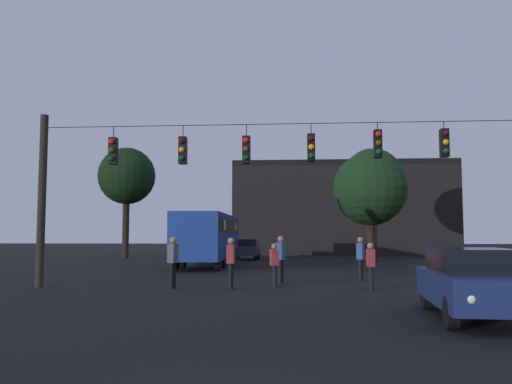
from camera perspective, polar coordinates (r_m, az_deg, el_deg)
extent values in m
plane|color=black|center=(29.82, 3.19, -8.17)|extent=(168.00, 168.00, 0.00)
cylinder|color=black|center=(20.10, -22.12, -0.81)|extent=(0.28, 0.28, 6.10)
cylinder|color=black|center=(18.38, 2.39, 7.35)|extent=(16.71, 0.02, 0.02)
cylinder|color=black|center=(19.41, -15.13, 6.24)|extent=(0.03, 0.03, 0.39)
cube|color=black|center=(19.30, -15.17, 4.29)|extent=(0.26, 0.32, 0.95)
sphere|color=red|center=(19.18, -15.33, 5.26)|extent=(0.20, 0.20, 0.20)
sphere|color=#5B3D0C|center=(19.13, -15.35, 4.37)|extent=(0.20, 0.20, 0.20)
sphere|color=#0C4219|center=(19.08, -15.37, 3.48)|extent=(0.20, 0.20, 0.20)
cylinder|color=black|center=(18.74, -7.88, 6.50)|extent=(0.03, 0.03, 0.40)
cube|color=black|center=(18.62, -7.90, 4.46)|extent=(0.26, 0.32, 0.95)
sphere|color=#510A0A|center=(18.49, -8.01, 5.47)|extent=(0.20, 0.20, 0.20)
sphere|color=orange|center=(18.44, -8.02, 4.55)|extent=(0.20, 0.20, 0.20)
sphere|color=#0C4219|center=(18.40, -8.03, 3.63)|extent=(0.20, 0.20, 0.20)
cylinder|color=black|center=(18.40, -1.04, 6.65)|extent=(0.03, 0.03, 0.40)
cube|color=black|center=(18.28, -1.04, 4.57)|extent=(0.26, 0.32, 0.95)
sphere|color=red|center=(18.15, -1.09, 5.60)|extent=(0.20, 0.20, 0.20)
sphere|color=#5B3D0C|center=(18.10, -1.10, 4.66)|extent=(0.20, 0.20, 0.20)
sphere|color=#0C4219|center=(18.06, -1.10, 3.72)|extent=(0.20, 0.20, 0.20)
cylinder|color=black|center=(18.33, 5.96, 6.78)|extent=(0.03, 0.03, 0.36)
cube|color=black|center=(18.22, 5.98, 4.76)|extent=(0.26, 0.32, 0.95)
sphere|color=#510A0A|center=(18.09, 5.99, 5.79)|extent=(0.20, 0.20, 0.20)
sphere|color=orange|center=(18.04, 5.99, 4.85)|extent=(0.20, 0.20, 0.20)
sphere|color=#0C4219|center=(17.99, 6.00, 3.91)|extent=(0.20, 0.20, 0.20)
cylinder|color=black|center=(18.55, 12.98, 6.92)|extent=(0.03, 0.03, 0.25)
cube|color=black|center=(18.44, 13.01, 5.08)|extent=(0.26, 0.32, 0.95)
sphere|color=red|center=(18.32, 13.08, 6.10)|extent=(0.20, 0.20, 0.20)
sphere|color=#5B3D0C|center=(18.26, 13.10, 5.18)|extent=(0.20, 0.20, 0.20)
sphere|color=#0C4219|center=(18.22, 13.12, 4.25)|extent=(0.20, 0.20, 0.20)
cylinder|color=black|center=(19.01, 19.62, 6.79)|extent=(0.03, 0.03, 0.25)
cube|color=black|center=(18.90, 19.67, 5.00)|extent=(0.26, 0.32, 0.95)
sphere|color=#510A0A|center=(18.78, 19.79, 5.99)|extent=(0.20, 0.20, 0.20)
sphere|color=orange|center=(18.73, 19.82, 5.09)|extent=(0.20, 0.20, 0.20)
sphere|color=#0C4219|center=(18.68, 19.84, 4.18)|extent=(0.20, 0.20, 0.20)
cube|color=navy|center=(31.32, -5.12, -4.78)|extent=(2.70, 11.04, 2.50)
cube|color=black|center=(31.33, -5.11, -3.67)|extent=(2.73, 10.39, 0.70)
cylinder|color=black|center=(35.43, -5.99, -6.79)|extent=(0.30, 1.01, 1.00)
cylinder|color=black|center=(35.14, -2.38, -6.82)|extent=(0.30, 1.01, 1.00)
cylinder|color=black|center=(29.37, -7.92, -7.21)|extent=(0.30, 1.01, 1.00)
cylinder|color=black|center=(29.03, -3.58, -7.27)|extent=(0.30, 1.01, 1.00)
cylinder|color=black|center=(27.43, -8.73, -7.38)|extent=(0.30, 1.01, 1.00)
cylinder|color=black|center=(27.06, -4.09, -7.46)|extent=(0.30, 1.01, 1.00)
cube|color=beige|center=(34.60, -4.32, -3.77)|extent=(2.57, 0.85, 0.56)
cube|color=beige|center=(28.61, -5.91, -3.57)|extent=(2.57, 0.85, 0.56)
cube|color=navy|center=(12.61, 22.52, -9.58)|extent=(2.12, 4.42, 0.68)
cube|color=black|center=(12.72, 22.27, -6.84)|extent=(1.75, 2.43, 0.52)
cylinder|color=black|center=(11.11, 20.32, -12.13)|extent=(0.27, 0.65, 0.64)
cylinder|color=black|center=(14.21, 24.31, -10.31)|extent=(0.27, 0.65, 0.64)
cylinder|color=black|center=(13.88, 17.91, -10.64)|extent=(0.27, 0.65, 0.64)
sphere|color=white|center=(10.45, 22.21, -10.69)|extent=(0.18, 0.18, 0.18)
cube|color=#2D2D33|center=(39.87, -1.02, -6.34)|extent=(1.83, 4.31, 0.68)
cube|color=black|center=(39.71, -1.04, -5.48)|extent=(1.60, 2.33, 0.52)
cylinder|color=black|center=(41.37, -1.95, -6.75)|extent=(0.22, 0.64, 0.64)
cylinder|color=black|center=(41.24, 0.25, -6.76)|extent=(0.22, 0.64, 0.64)
cylinder|color=black|center=(38.55, -2.38, -6.90)|extent=(0.22, 0.64, 0.64)
cylinder|color=black|center=(38.41, -0.02, -6.92)|extent=(0.22, 0.64, 0.64)
sphere|color=white|center=(42.02, -1.56, -6.26)|extent=(0.18, 0.18, 0.18)
sphere|color=white|center=(41.92, 0.02, -6.26)|extent=(0.18, 0.18, 0.18)
cylinder|color=black|center=(18.19, -2.69, -9.05)|extent=(0.14, 0.14, 0.86)
cylinder|color=black|center=(18.04, -2.79, -9.09)|extent=(0.14, 0.14, 0.86)
cube|color=maroon|center=(18.07, -2.73, -6.70)|extent=(0.27, 0.38, 0.64)
sphere|color=#8C6B51|center=(18.06, -2.72, -5.31)|extent=(0.23, 0.23, 0.23)
cylinder|color=black|center=(20.34, 2.60, -8.55)|extent=(0.14, 0.14, 0.88)
cylinder|color=black|center=(20.48, 2.79, -8.53)|extent=(0.14, 0.14, 0.88)
cube|color=#2D4C7F|center=(20.37, 2.69, -6.38)|extent=(0.36, 0.42, 0.66)
sphere|color=#8C6B51|center=(20.36, 2.68, -5.11)|extent=(0.24, 0.24, 0.24)
cylinder|color=black|center=(18.07, 12.35, -9.11)|extent=(0.14, 0.14, 0.77)
cylinder|color=black|center=(18.23, 12.25, -9.08)|extent=(0.14, 0.14, 0.77)
cube|color=maroon|center=(18.11, 12.26, -6.96)|extent=(0.26, 0.37, 0.58)
sphere|color=#8C6B51|center=(18.10, 12.24, -5.72)|extent=(0.21, 0.21, 0.21)
cylinder|color=black|center=(18.41, -9.11, -8.93)|extent=(0.14, 0.14, 0.87)
cylinder|color=black|center=(18.55, -8.87, -8.90)|extent=(0.14, 0.14, 0.87)
cube|color=#4C4C56|center=(18.44, -8.96, -6.55)|extent=(0.33, 0.41, 0.65)
sphere|color=#8C6B51|center=(18.43, -8.94, -5.17)|extent=(0.24, 0.24, 0.24)
cylinder|color=black|center=(21.42, 11.29, -8.30)|extent=(0.14, 0.14, 0.86)
cylinder|color=black|center=(21.26, 11.19, -8.32)|extent=(0.14, 0.14, 0.86)
cube|color=#2D4C7F|center=(21.31, 11.21, -6.28)|extent=(0.35, 0.42, 0.65)
sphere|color=#8C6B51|center=(21.30, 11.19, -5.09)|extent=(0.23, 0.23, 0.23)
cylinder|color=black|center=(18.63, 2.05, -9.11)|extent=(0.14, 0.14, 0.75)
cylinder|color=black|center=(18.78, 1.91, -9.07)|extent=(0.14, 0.14, 0.75)
cube|color=maroon|center=(18.66, 1.98, -7.07)|extent=(0.34, 0.42, 0.57)
sphere|color=#8C6B51|center=(18.65, 1.97, -5.89)|extent=(0.20, 0.20, 0.20)
cube|color=black|center=(53.19, 9.09, -2.21)|extent=(20.33, 11.34, 8.11)
cube|color=black|center=(53.54, 9.03, 2.40)|extent=(20.33, 11.34, 0.50)
cylinder|color=black|center=(43.95, -13.89, -3.65)|extent=(0.53, 0.53, 5.01)
sphere|color=black|center=(44.21, -13.79, 1.69)|extent=(4.62, 4.62, 4.62)
cylinder|color=black|center=(31.54, 12.30, -5.13)|extent=(0.48, 0.48, 3.02)
sphere|color=black|center=(31.66, 12.21, 0.35)|extent=(4.32, 4.32, 4.32)
cylinder|color=black|center=(36.98, 12.58, -4.06)|extent=(0.45, 0.45, 4.30)
sphere|color=black|center=(37.18, 12.48, 1.48)|extent=(4.11, 4.11, 4.11)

